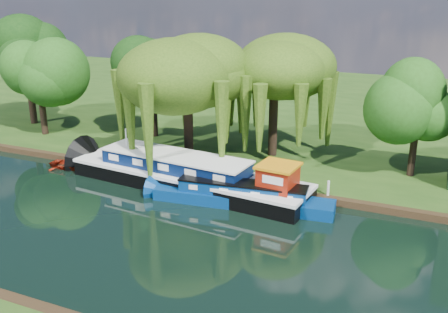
% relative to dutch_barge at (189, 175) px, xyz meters
% --- Properties ---
extents(ground, '(120.00, 120.00, 0.00)m').
position_rel_dutch_barge_xyz_m(ground, '(0.31, -6.98, -0.91)').
color(ground, black).
extents(far_bank, '(120.00, 52.00, 0.45)m').
position_rel_dutch_barge_xyz_m(far_bank, '(0.31, 27.02, -0.69)').
color(far_bank, '#1C3B10').
rests_on(far_bank, ground).
extents(dutch_barge, '(17.73, 5.58, 3.68)m').
position_rel_dutch_barge_xyz_m(dutch_barge, '(0.00, 0.00, 0.00)').
color(dutch_barge, black).
rests_on(dutch_barge, ground).
extents(narrowboat, '(11.67, 3.21, 1.68)m').
position_rel_dutch_barge_xyz_m(narrowboat, '(4.47, -1.30, -0.31)').
color(narrowboat, navy).
rests_on(narrowboat, ground).
extents(red_dinghy, '(3.51, 2.58, 0.71)m').
position_rel_dutch_barge_xyz_m(red_dinghy, '(-10.16, -0.08, -0.91)').
color(red_dinghy, maroon).
rests_on(red_dinghy, ground).
extents(willow_left, '(7.59, 7.59, 9.10)m').
position_rel_dutch_barge_xyz_m(willow_left, '(-1.95, 3.79, 6.15)').
color(willow_left, black).
rests_on(willow_left, far_bank).
extents(willow_right, '(7.03, 7.03, 8.56)m').
position_rel_dutch_barge_xyz_m(willow_right, '(3.36, 8.00, 5.78)').
color(willow_right, black).
rests_on(willow_right, far_bank).
extents(tree_far_left, '(5.18, 5.18, 8.34)m').
position_rel_dutch_barge_xyz_m(tree_far_left, '(-17.69, 5.46, 5.25)').
color(tree_far_left, black).
rests_on(tree_far_left, far_bank).
extents(tree_far_back, '(5.59, 5.59, 9.40)m').
position_rel_dutch_barge_xyz_m(tree_far_back, '(-21.52, 8.11, 6.09)').
color(tree_far_back, black).
rests_on(tree_far_back, far_bank).
extents(tree_far_mid, '(4.93, 4.93, 8.07)m').
position_rel_dutch_barge_xyz_m(tree_far_mid, '(-8.09, 8.93, 5.11)').
color(tree_far_mid, black).
rests_on(tree_far_mid, far_bank).
extents(tree_far_right, '(4.35, 4.35, 7.11)m').
position_rel_dutch_barge_xyz_m(tree_far_right, '(13.87, 7.43, 4.44)').
color(tree_far_right, black).
rests_on(tree_far_right, far_bank).
extents(lamppost, '(0.36, 0.36, 2.56)m').
position_rel_dutch_barge_xyz_m(lamppost, '(0.81, 3.52, 1.51)').
color(lamppost, silver).
rests_on(lamppost, far_bank).
extents(mooring_posts, '(19.16, 0.16, 1.00)m').
position_rel_dutch_barge_xyz_m(mooring_posts, '(-0.19, 1.42, 0.04)').
color(mooring_posts, silver).
rests_on(mooring_posts, far_bank).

